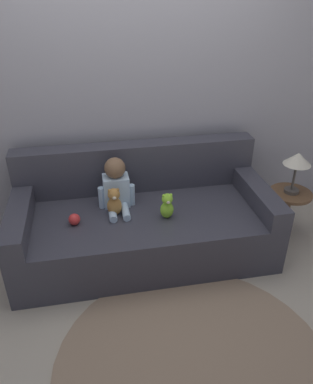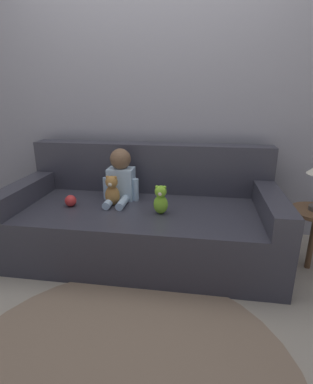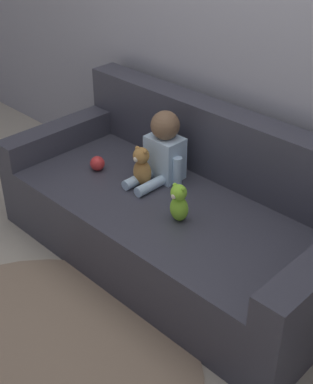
{
  "view_description": "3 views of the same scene",
  "coord_description": "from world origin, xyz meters",
  "px_view_note": "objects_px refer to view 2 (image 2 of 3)",
  "views": [
    {
      "loc": [
        -0.37,
        -2.47,
        2.0
      ],
      "look_at": [
        0.09,
        -0.08,
        0.61
      ],
      "focal_mm": 35.0,
      "sensor_mm": 36.0,
      "label": 1
    },
    {
      "loc": [
        0.43,
        -2.09,
        1.23
      ],
      "look_at": [
        0.13,
        -0.12,
        0.56
      ],
      "focal_mm": 28.0,
      "sensor_mm": 36.0,
      "label": 2
    },
    {
      "loc": [
        1.67,
        -1.81,
        2.0
      ],
      "look_at": [
        -0.03,
        -0.1,
        0.48
      ],
      "focal_mm": 50.0,
      "sensor_mm": 36.0,
      "label": 3
    }
  ],
  "objects_px": {
    "teddy_bear_brown": "(112,191)",
    "toy_ball": "(71,201)",
    "person_baby": "(121,178)",
    "plush_toy_side": "(161,200)",
    "couch": "(144,218)"
  },
  "relations": [
    {
      "from": "couch",
      "to": "toy_ball",
      "type": "bearing_deg",
      "value": -164.98
    },
    {
      "from": "couch",
      "to": "plush_toy_side",
      "type": "bearing_deg",
      "value": -49.13
    },
    {
      "from": "person_baby",
      "to": "toy_ball",
      "type": "distance_m",
      "value": 0.42
    },
    {
      "from": "couch",
      "to": "plush_toy_side",
      "type": "relative_size",
      "value": 9.56
    },
    {
      "from": "couch",
      "to": "toy_ball",
      "type": "distance_m",
      "value": 0.58
    },
    {
      "from": "teddy_bear_brown",
      "to": "toy_ball",
      "type": "distance_m",
      "value": 0.32
    },
    {
      "from": "couch",
      "to": "toy_ball",
      "type": "height_order",
      "value": "couch"
    },
    {
      "from": "plush_toy_side",
      "to": "toy_ball",
      "type": "xyz_separation_m",
      "value": [
        -0.7,
        0.04,
        -0.06
      ]
    },
    {
      "from": "couch",
      "to": "teddy_bear_brown",
      "type": "height_order",
      "value": "couch"
    },
    {
      "from": "couch",
      "to": "person_baby",
      "type": "xyz_separation_m",
      "value": [
        -0.2,
        0.07,
        0.3
      ]
    },
    {
      "from": "teddy_bear_brown",
      "to": "person_baby",
      "type": "bearing_deg",
      "value": 77.17
    },
    {
      "from": "plush_toy_side",
      "to": "toy_ball",
      "type": "height_order",
      "value": "plush_toy_side"
    },
    {
      "from": "plush_toy_side",
      "to": "couch",
      "type": "bearing_deg",
      "value": 130.87
    },
    {
      "from": "person_baby",
      "to": "teddy_bear_brown",
      "type": "xyz_separation_m",
      "value": [
        -0.03,
        -0.14,
        -0.06
      ]
    },
    {
      "from": "plush_toy_side",
      "to": "person_baby",
      "type": "bearing_deg",
      "value": 145.0
    }
  ]
}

